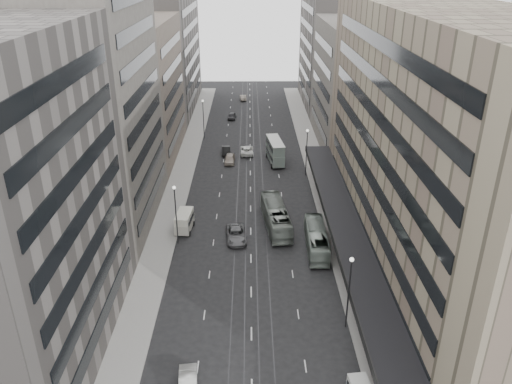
{
  "coord_description": "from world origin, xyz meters",
  "views": [
    {
      "loc": [
        -0.05,
        -45.58,
        34.22
      ],
      "look_at": [
        0.73,
        15.04,
        6.01
      ],
      "focal_mm": 35.0,
      "sensor_mm": 36.0,
      "label": 1
    }
  ],
  "objects_px": {
    "bus_far": "(276,216)",
    "double_decker": "(275,151)",
    "panel_van": "(184,221)",
    "sedan_2": "(236,235)",
    "bus_near": "(316,239)"
  },
  "relations": [
    {
      "from": "bus_far",
      "to": "double_decker",
      "type": "relative_size",
      "value": 1.47
    },
    {
      "from": "panel_van",
      "to": "sedan_2",
      "type": "distance_m",
      "value": 7.74
    },
    {
      "from": "bus_near",
      "to": "panel_van",
      "type": "height_order",
      "value": "bus_near"
    },
    {
      "from": "bus_near",
      "to": "panel_van",
      "type": "distance_m",
      "value": 18.43
    },
    {
      "from": "double_decker",
      "to": "sedan_2",
      "type": "xyz_separation_m",
      "value": [
        -6.59,
        -28.29,
        -1.57
      ]
    },
    {
      "from": "bus_far",
      "to": "double_decker",
      "type": "bearing_deg",
      "value": -98.84
    },
    {
      "from": "bus_near",
      "to": "bus_far",
      "type": "bearing_deg",
      "value": -48.7
    },
    {
      "from": "sedan_2",
      "to": "bus_near",
      "type": "bearing_deg",
      "value": -18.92
    },
    {
      "from": "bus_far",
      "to": "bus_near",
      "type": "bearing_deg",
      "value": 123.31
    },
    {
      "from": "bus_far",
      "to": "sedan_2",
      "type": "relative_size",
      "value": 2.17
    },
    {
      "from": "bus_far",
      "to": "panel_van",
      "type": "xyz_separation_m",
      "value": [
        -12.73,
        -0.85,
        -0.15
      ]
    },
    {
      "from": "bus_near",
      "to": "bus_far",
      "type": "height_order",
      "value": "bus_far"
    },
    {
      "from": "bus_far",
      "to": "panel_van",
      "type": "bearing_deg",
      "value": -2.53
    },
    {
      "from": "panel_van",
      "to": "bus_far",
      "type": "bearing_deg",
      "value": 8.73
    },
    {
      "from": "bus_far",
      "to": "panel_van",
      "type": "relative_size",
      "value": 2.65
    }
  ]
}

